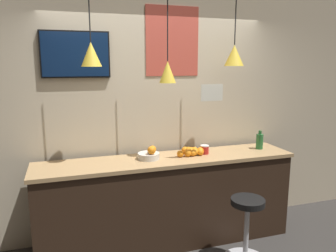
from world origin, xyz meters
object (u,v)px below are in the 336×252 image
object	(u,v)px
fruit_bowl	(150,154)
bar_stool	(247,225)
spread_jar	(205,150)
juice_bottle	(260,141)
mounted_tv	(75,54)

from	to	relation	value
fruit_bowl	bar_stool	bearing A→B (deg)	-36.55
bar_stool	spread_jar	size ratio (longest dim) A/B	6.89
bar_stool	juice_bottle	bearing A→B (deg)	50.42
bar_stool	spread_jar	distance (m)	0.91
bar_stool	fruit_bowl	distance (m)	1.22
bar_stool	juice_bottle	size ratio (longest dim) A/B	3.07
juice_bottle	mounted_tv	distance (m)	2.29
mounted_tv	fruit_bowl	bearing A→B (deg)	-24.54
bar_stool	fruit_bowl	bearing A→B (deg)	143.45
fruit_bowl	mounted_tv	bearing A→B (deg)	155.46
mounted_tv	juice_bottle	bearing A→B (deg)	-8.53
fruit_bowl	mounted_tv	distance (m)	1.28
spread_jar	fruit_bowl	bearing A→B (deg)	-179.10
bar_stool	juice_bottle	world-z (taller)	juice_bottle
juice_bottle	spread_jar	xyz separation A→B (m)	(-0.71, 0.00, -0.04)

